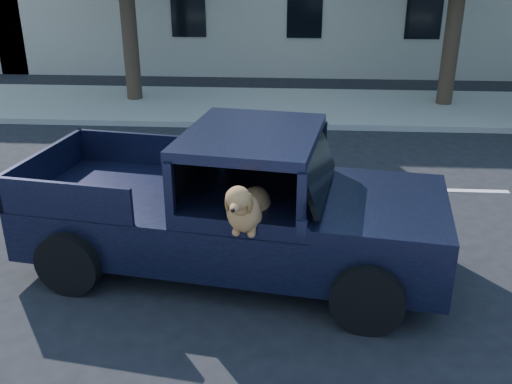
# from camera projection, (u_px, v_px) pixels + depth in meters

# --- Properties ---
(ground) EXTENTS (120.00, 120.00, 0.00)m
(ground) POSITION_uv_depth(u_px,v_px,m) (238.00, 279.00, 7.91)
(ground) COLOR black
(ground) RESTS_ON ground
(far_sidewalk) EXTENTS (60.00, 4.00, 0.15)m
(far_sidewalk) POSITION_uv_depth(u_px,v_px,m) (269.00, 106.00, 16.32)
(far_sidewalk) COLOR gray
(far_sidewalk) RESTS_ON ground
(lane_stripes) EXTENTS (21.60, 0.14, 0.01)m
(lane_stripes) POSITION_uv_depth(u_px,v_px,m) (359.00, 188.00, 10.90)
(lane_stripes) COLOR silver
(lane_stripes) RESTS_ON ground
(pickup_truck) EXTENTS (5.97, 3.33, 2.04)m
(pickup_truck) POSITION_uv_depth(u_px,v_px,m) (226.00, 223.00, 7.97)
(pickup_truck) COLOR black
(pickup_truck) RESTS_ON ground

